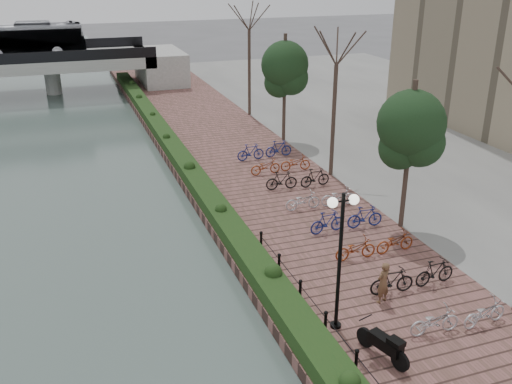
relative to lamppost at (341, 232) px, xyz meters
name	(u,v)px	position (x,y,z in m)	size (l,w,h in m)	color
promenade	(253,178)	(2.15, 14.34, -3.62)	(8.00, 75.00, 0.50)	brown
inland_pavement	(489,149)	(18.15, 14.34, -3.62)	(24.00, 75.00, 0.50)	slate
hedge	(183,161)	(-1.25, 16.84, -3.07)	(1.10, 56.00, 0.60)	#183814
chain_fence	(340,341)	(-0.45, -1.16, -3.02)	(0.10, 14.10, 0.70)	black
lamppost	(341,232)	(0.00, 0.00, 0.00)	(1.02, 0.32, 4.64)	black
motorcycle	(383,343)	(0.58, -1.86, -2.84)	(0.53, 1.68, 1.05)	black
pedestrian	(383,283)	(2.15, 0.78, -2.61)	(0.55, 0.36, 1.51)	brown
bicycle_parking	(334,209)	(3.65, 7.50, -2.89)	(2.40, 19.89, 1.00)	silver
street_trees	(365,135)	(6.15, 9.52, -0.18)	(3.20, 37.12, 6.80)	#372820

